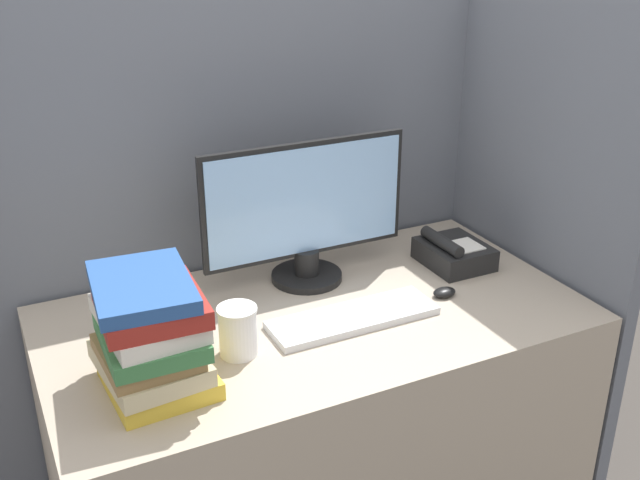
% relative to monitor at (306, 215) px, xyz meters
% --- Properties ---
extents(cubicle_panel_rear, '(1.85, 0.04, 1.61)m').
position_rel_monitor_xyz_m(cubicle_panel_rear, '(-0.07, 0.23, -0.17)').
color(cubicle_panel_rear, slate).
rests_on(cubicle_panel_rear, ground_plane).
extents(cubicle_panel_right, '(0.04, 0.84, 1.61)m').
position_rel_monitor_xyz_m(cubicle_panel_right, '(0.70, -0.17, -0.17)').
color(cubicle_panel_right, slate).
rests_on(cubicle_panel_right, ground_plane).
extents(desk, '(1.45, 0.78, 0.78)m').
position_rel_monitor_xyz_m(desk, '(-0.07, -0.20, -0.59)').
color(desk, tan).
rests_on(desk, ground_plane).
extents(monitor, '(0.62, 0.21, 0.42)m').
position_rel_monitor_xyz_m(monitor, '(0.00, 0.00, 0.00)').
color(monitor, black).
rests_on(monitor, desk).
extents(keyboard, '(0.46, 0.14, 0.02)m').
position_rel_monitor_xyz_m(keyboard, '(0.01, -0.28, -0.19)').
color(keyboard, silver).
rests_on(keyboard, desk).
extents(mouse, '(0.07, 0.05, 0.03)m').
position_rel_monitor_xyz_m(mouse, '(0.30, -0.27, -0.19)').
color(mouse, black).
rests_on(mouse, desk).
extents(coffee_cup, '(0.10, 0.10, 0.13)m').
position_rel_monitor_xyz_m(coffee_cup, '(-0.32, -0.30, -0.14)').
color(coffee_cup, white).
rests_on(coffee_cup, desk).
extents(book_stack, '(0.25, 0.30, 0.27)m').
position_rel_monitor_xyz_m(book_stack, '(-0.54, -0.34, -0.07)').
color(book_stack, gold).
rests_on(book_stack, desk).
extents(desk_telephone, '(0.18, 0.21, 0.10)m').
position_rel_monitor_xyz_m(desk_telephone, '(0.45, -0.11, -0.16)').
color(desk_telephone, black).
rests_on(desk_telephone, desk).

